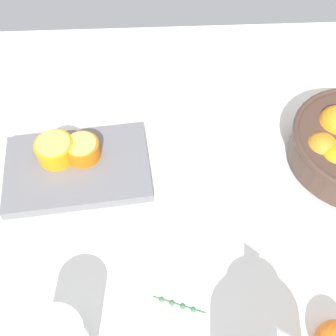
# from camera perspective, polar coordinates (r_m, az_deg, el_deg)

# --- Properties ---
(ground_plane) EXTENTS (1.42, 0.99, 0.03)m
(ground_plane) POSITION_cam_1_polar(r_m,az_deg,el_deg) (0.83, 0.47, -2.65)
(ground_plane) COLOR white
(cutting_board) EXTENTS (0.30, 0.21, 0.02)m
(cutting_board) POSITION_cam_1_polar(r_m,az_deg,el_deg) (0.85, -12.16, -0.03)
(cutting_board) COLOR slate
(cutting_board) RESTS_ON ground_plane
(orange_half_0) EXTENTS (0.07, 0.07, 0.04)m
(orange_half_0) POSITION_cam_1_polar(r_m,az_deg,el_deg) (0.84, -11.52, 2.51)
(orange_half_0) COLOR orange
(orange_half_0) RESTS_ON cutting_board
(orange_half_1) EXTENTS (0.07, 0.07, 0.04)m
(orange_half_1) POSITION_cam_1_polar(r_m,az_deg,el_deg) (0.84, -15.04, 2.41)
(orange_half_1) COLOR orange
(orange_half_1) RESTS_ON cutting_board
(herb_sprig_0) EXTENTS (0.09, 0.03, 0.01)m
(herb_sprig_0) POSITION_cam_1_polar(r_m,az_deg,el_deg) (0.72, 1.31, -17.98)
(herb_sprig_0) COLOR #3C7246
(herb_sprig_0) RESTS_ON ground_plane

